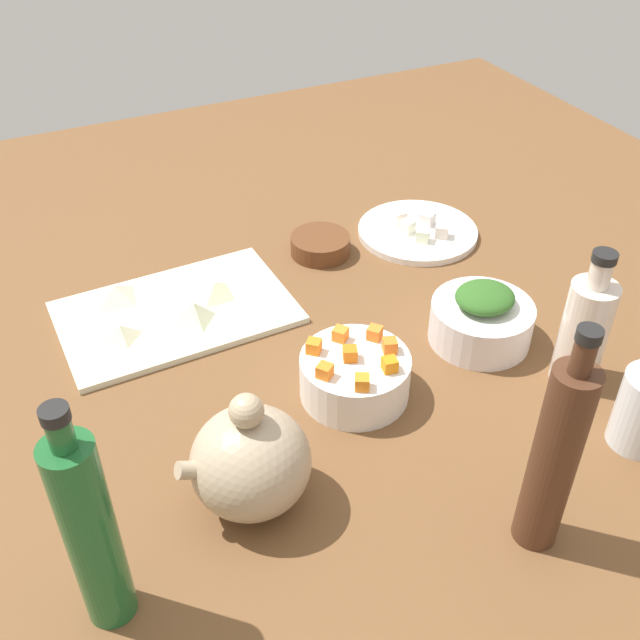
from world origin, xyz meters
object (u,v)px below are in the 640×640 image
Objects in this scene: bowl_small_side at (320,245)px; bottle_1 at (91,532)px; bowl_greens at (481,322)px; teapot at (250,461)px; bowl_carrots at (353,377)px; plate_tofu at (418,232)px; bottle_2 at (555,457)px; bottle_0 at (585,330)px; cutting_board at (176,313)px.

bottle_1 reaches higher than bowl_small_side.
teapot reaches higher than bowl_greens.
bowl_greens is 1.01× the size of bowl_carrots.
bottle_2 is at bearing 70.08° from plate_tofu.
bottle_0 reaches higher than bowl_small_side.
bowl_carrots is 41.44cm from bottle_1.
plate_tofu is 2.08× the size of bowl_small_side.
bowl_small_side is at bearing -133.04° from bottle_1.
bottle_2 is (21.86, 60.32, 12.02)cm from plate_tofu.
teapot is at bearing 41.45° from plate_tofu.
bowl_greens is 15.24cm from bottle_0.
plate_tofu is 30.28cm from bowl_greens.
teapot is (48.20, 42.58, 6.04)cm from plate_tofu.
bowl_carrots is 31.20cm from bottle_2.
bowl_carrots is at bearing 6.17° from bowl_greens.
bottle_1 reaches higher than plate_tofu.
plate_tofu is 65.28cm from bottle_2.
bottle_1 is (20.11, 44.66, 11.92)cm from cutting_board.
bowl_carrots is at bearing 71.39° from bowl_small_side.
bottle_0 reaches higher than teapot.
bottle_0 is 28.50cm from bottle_2.
cutting_board is 1.23× the size of bottle_1.
cutting_board is at bearing -59.09° from bowl_carrots.
plate_tofu is at bearing -138.55° from teapot.
bowl_small_side is 47.69cm from bottle_0.
bottle_2 reaches higher than bottle_0.
bottle_0 is at bearing 118.44° from bowl_greens.
cutting_board is 1.70× the size of bottle_0.
bowl_small_side is at bearing -6.03° from plate_tofu.
bowl_small_side is 70.72cm from bottle_1.
bottle_0 is at bearing 160.71° from bowl_carrots.
bowl_carrots reaches higher than plate_tofu.
plate_tofu is at bearing -109.92° from bottle_2.
bottle_2 is at bearing 113.30° from cutting_board.
bottle_0 is at bearing -138.96° from bottle_2.
bottle_2 is at bearing 105.19° from bowl_carrots.
cutting_board is at bearing -93.43° from teapot.
bottle_1 reaches higher than bottle_0.
teapot is at bearing 0.91° from bottle_0.
bowl_small_side reaches higher than plate_tofu.
cutting_board is 45.85cm from bowl_greens.
bottle_0 is (-47.59, -0.75, 1.73)cm from teapot.
bottle_1 is (17.83, 6.58, 5.78)cm from teapot.
teapot reaches higher than bowl_small_side.
bottle_0 is (-6.80, 12.57, 5.30)cm from bowl_greens.
bowl_greens reaches higher than plate_tofu.
teapot is (40.79, 13.32, 3.58)cm from bowl_greens.
bowl_greens is 0.91× the size of teapot.
bottle_1 is at bearing 18.75° from bowl_greens.
bottle_0 is (0.61, 41.82, 7.77)cm from plate_tofu.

